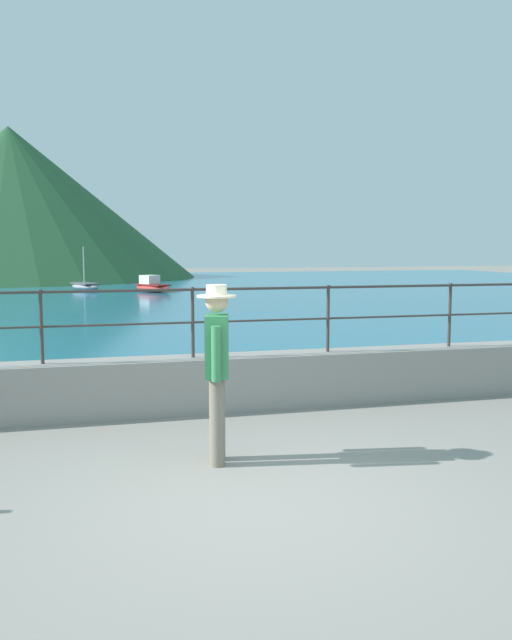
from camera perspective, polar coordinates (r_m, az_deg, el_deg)
ground_plane at (r=5.64m, az=0.13°, el=-15.57°), size 120.00×120.00×0.00m
promenade_wall at (r=8.55m, az=-5.45°, el=-5.54°), size 20.00×0.56×0.70m
railing at (r=8.40m, az=-5.52°, el=0.97°), size 18.44×0.04×0.90m
lake_water at (r=31.00m, az=-12.33°, el=2.35°), size 64.00×44.32×0.06m
hill_main at (r=47.66m, az=-20.47°, el=9.47°), size 24.60×24.60×10.08m
person_walking at (r=6.38m, az=-3.40°, el=-3.86°), size 0.38×0.56×1.75m
boat_0 at (r=30.62m, az=-8.98°, el=2.92°), size 1.90×2.45×0.76m
boat_2 at (r=32.33m, az=-14.58°, el=2.86°), size 1.71×2.47×2.07m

